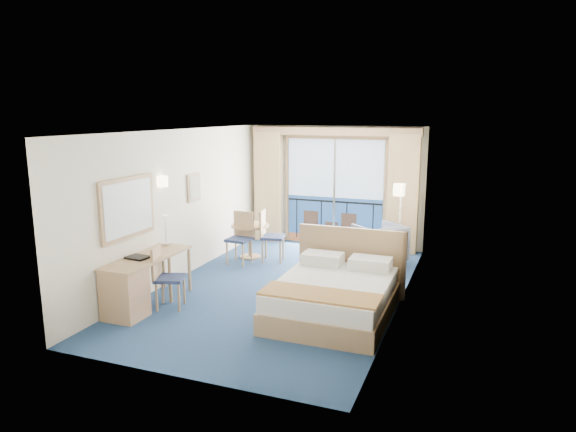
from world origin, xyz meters
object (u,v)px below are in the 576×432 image
at_px(bed, 335,295).
at_px(round_table, 250,232).
at_px(nightstand, 392,275).
at_px(floor_lamp, 401,202).
at_px(desk, 130,287).
at_px(armchair, 380,243).
at_px(table_chair_a, 268,233).
at_px(desk_chair, 164,273).
at_px(table_chair_b, 241,234).

bearing_deg(bed, round_table, 136.28).
relative_size(nightstand, floor_lamp, 0.34).
distance_m(floor_lamp, desk, 5.62).
bearing_deg(bed, armchair, 88.10).
bearing_deg(bed, nightstand, 66.29).
distance_m(nightstand, table_chair_a, 2.83).
xyz_separation_m(desk, desk_chair, (0.31, 0.44, 0.12)).
distance_m(floor_lamp, round_table, 3.17).
xyz_separation_m(floor_lamp, round_table, (-2.93, -1.03, -0.65)).
relative_size(desk_chair, table_chair_b, 0.95).
bearing_deg(table_chair_b, table_chair_a, 35.82).
bearing_deg(desk, floor_lamp, 53.89).
xyz_separation_m(nightstand, round_table, (-3.12, 0.97, 0.27)).
bearing_deg(nightstand, desk_chair, -147.02).
height_order(floor_lamp, desk, floor_lamp).
height_order(floor_lamp, table_chair_b, floor_lamp).
bearing_deg(table_chair_b, desk, -93.57).
bearing_deg(desk_chair, round_table, -19.63).
distance_m(armchair, desk_chair, 4.50).
bearing_deg(table_chair_b, desk_chair, -88.03).
xyz_separation_m(desk_chair, table_chair_b, (0.04, 2.63, 0.03)).
bearing_deg(table_chair_a, table_chair_b, 110.79).
relative_size(bed, table_chair_b, 2.07).
distance_m(nightstand, floor_lamp, 2.21).
height_order(desk, table_chair_a, table_chair_a).
bearing_deg(table_chair_a, nightstand, -120.43).
relative_size(bed, table_chair_a, 2.04).
bearing_deg(nightstand, armchair, 108.38).
relative_size(floor_lamp, desk, 0.93).
xyz_separation_m(floor_lamp, desk, (-3.28, -4.50, -0.75)).
distance_m(bed, table_chair_b, 3.22).
bearing_deg(desk, table_chair_a, 76.48).
distance_m(desk, table_chair_b, 3.10).
distance_m(nightstand, desk_chair, 3.79).
bearing_deg(floor_lamp, table_chair_b, -154.16).
relative_size(armchair, floor_lamp, 0.56).
distance_m(bed, desk, 3.06).
bearing_deg(desk, round_table, 84.13).
xyz_separation_m(nightstand, armchair, (-0.52, 1.58, 0.13)).
bearing_deg(armchair, floor_lamp, -176.75).
distance_m(desk, round_table, 3.49).
relative_size(floor_lamp, round_table, 2.00).
bearing_deg(desk_chair, armchair, -54.75).
bearing_deg(table_chair_b, floor_lamp, 28.67).
distance_m(bed, armchair, 3.00).
xyz_separation_m(round_table, table_chair_a, (0.46, -0.09, 0.06)).
xyz_separation_m(armchair, round_table, (-2.60, -0.61, 0.14)).
height_order(bed, nightstand, bed).
bearing_deg(floor_lamp, desk, -126.11).
height_order(desk, table_chair_b, table_chair_b).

